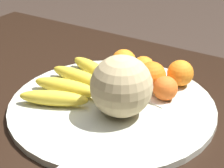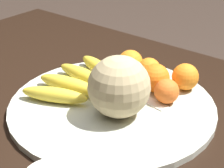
{
  "view_description": "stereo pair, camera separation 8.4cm",
  "coord_description": "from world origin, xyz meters",
  "px_view_note": "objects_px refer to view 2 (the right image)",
  "views": [
    {
      "loc": [
        0.46,
        -0.6,
        1.21
      ],
      "look_at": [
        0.07,
        0.03,
        0.81
      ],
      "focal_mm": 60.0,
      "sensor_mm": 36.0,
      "label": 1
    },
    {
      "loc": [
        0.53,
        -0.55,
        1.21
      ],
      "look_at": [
        0.07,
        0.03,
        0.81
      ],
      "focal_mm": 60.0,
      "sensor_mm": 36.0,
      "label": 2
    }
  ],
  "objects_px": {
    "fruit_bowl": "(112,106)",
    "produce_tag": "(153,103)",
    "kitchen_table": "(83,140)",
    "melon": "(119,87)",
    "banana_bunch": "(79,80)",
    "orange_front_left": "(149,69)",
    "orange_mid_center": "(155,78)",
    "orange_top_small": "(185,77)",
    "orange_front_right": "(120,82)",
    "orange_back_right": "(167,91)",
    "orange_back_left": "(130,62)"
  },
  "relations": [
    {
      "from": "fruit_bowl",
      "to": "orange_front_left",
      "type": "relative_size",
      "value": 8.06
    },
    {
      "from": "orange_front_left",
      "to": "orange_top_small",
      "type": "height_order",
      "value": "orange_top_small"
    },
    {
      "from": "banana_bunch",
      "to": "produce_tag",
      "type": "relative_size",
      "value": 3.48
    },
    {
      "from": "produce_tag",
      "to": "orange_mid_center",
      "type": "bearing_deg",
      "value": 129.18
    },
    {
      "from": "orange_front_left",
      "to": "orange_top_small",
      "type": "distance_m",
      "value": 0.1
    },
    {
      "from": "orange_front_left",
      "to": "orange_back_right",
      "type": "distance_m",
      "value": 0.12
    },
    {
      "from": "orange_front_left",
      "to": "orange_front_right",
      "type": "bearing_deg",
      "value": -98.87
    },
    {
      "from": "melon",
      "to": "fruit_bowl",
      "type": "bearing_deg",
      "value": 146.96
    },
    {
      "from": "orange_front_left",
      "to": "orange_back_right",
      "type": "height_order",
      "value": "orange_front_left"
    },
    {
      "from": "kitchen_table",
      "to": "orange_mid_center",
      "type": "xyz_separation_m",
      "value": [
        0.11,
        0.14,
        0.15
      ]
    },
    {
      "from": "kitchen_table",
      "to": "orange_front_right",
      "type": "distance_m",
      "value": 0.18
    },
    {
      "from": "orange_front_right",
      "to": "kitchen_table",
      "type": "bearing_deg",
      "value": -122.23
    },
    {
      "from": "orange_mid_center",
      "to": "produce_tag",
      "type": "relative_size",
      "value": 0.92
    },
    {
      "from": "kitchen_table",
      "to": "orange_front_left",
      "type": "distance_m",
      "value": 0.25
    },
    {
      "from": "fruit_bowl",
      "to": "banana_bunch",
      "type": "distance_m",
      "value": 0.12
    },
    {
      "from": "orange_back_left",
      "to": "orange_top_small",
      "type": "height_order",
      "value": "same"
    },
    {
      "from": "orange_front_right",
      "to": "orange_top_small",
      "type": "xyz_separation_m",
      "value": [
        0.11,
        0.11,
        0.0
      ]
    },
    {
      "from": "orange_front_right",
      "to": "orange_mid_center",
      "type": "height_order",
      "value": "orange_mid_center"
    },
    {
      "from": "banana_bunch",
      "to": "orange_back_right",
      "type": "height_order",
      "value": "orange_back_right"
    },
    {
      "from": "banana_bunch",
      "to": "orange_mid_center",
      "type": "distance_m",
      "value": 0.19
    },
    {
      "from": "fruit_bowl",
      "to": "produce_tag",
      "type": "height_order",
      "value": "produce_tag"
    },
    {
      "from": "melon",
      "to": "orange_mid_center",
      "type": "bearing_deg",
      "value": 88.29
    },
    {
      "from": "orange_front_right",
      "to": "produce_tag",
      "type": "height_order",
      "value": "orange_front_right"
    },
    {
      "from": "orange_mid_center",
      "to": "produce_tag",
      "type": "distance_m",
      "value": 0.07
    },
    {
      "from": "fruit_bowl",
      "to": "orange_top_small",
      "type": "bearing_deg",
      "value": 59.75
    },
    {
      "from": "melon",
      "to": "banana_bunch",
      "type": "relative_size",
      "value": 0.51
    },
    {
      "from": "kitchen_table",
      "to": "produce_tag",
      "type": "bearing_deg",
      "value": 32.09
    },
    {
      "from": "orange_back_right",
      "to": "produce_tag",
      "type": "bearing_deg",
      "value": -130.04
    },
    {
      "from": "produce_tag",
      "to": "orange_front_left",
      "type": "bearing_deg",
      "value": 137.9
    },
    {
      "from": "kitchen_table",
      "to": "produce_tag",
      "type": "distance_m",
      "value": 0.21
    },
    {
      "from": "orange_mid_center",
      "to": "orange_back_right",
      "type": "distance_m",
      "value": 0.06
    },
    {
      "from": "banana_bunch",
      "to": "melon",
      "type": "bearing_deg",
      "value": 164.45
    },
    {
      "from": "kitchen_table",
      "to": "melon",
      "type": "relative_size",
      "value": 9.9
    },
    {
      "from": "orange_front_left",
      "to": "produce_tag",
      "type": "relative_size",
      "value": 0.78
    },
    {
      "from": "banana_bunch",
      "to": "orange_front_left",
      "type": "distance_m",
      "value": 0.18
    },
    {
      "from": "orange_back_left",
      "to": "orange_back_right",
      "type": "bearing_deg",
      "value": -23.61
    },
    {
      "from": "orange_back_left",
      "to": "orange_back_right",
      "type": "relative_size",
      "value": 1.15
    },
    {
      "from": "melon",
      "to": "orange_back_left",
      "type": "bearing_deg",
      "value": 119.16
    },
    {
      "from": "kitchen_table",
      "to": "orange_back_right",
      "type": "bearing_deg",
      "value": 34.79
    },
    {
      "from": "melon",
      "to": "orange_top_small",
      "type": "relative_size",
      "value": 2.06
    },
    {
      "from": "fruit_bowl",
      "to": "orange_top_small",
      "type": "height_order",
      "value": "orange_top_small"
    },
    {
      "from": "melon",
      "to": "orange_front_right",
      "type": "relative_size",
      "value": 2.38
    },
    {
      "from": "kitchen_table",
      "to": "orange_mid_center",
      "type": "height_order",
      "value": "orange_mid_center"
    },
    {
      "from": "fruit_bowl",
      "to": "orange_front_right",
      "type": "bearing_deg",
      "value": 107.13
    },
    {
      "from": "orange_front_right",
      "to": "banana_bunch",
      "type": "bearing_deg",
      "value": -155.73
    },
    {
      "from": "orange_front_left",
      "to": "melon",
      "type": "bearing_deg",
      "value": -77.22
    },
    {
      "from": "kitchen_table",
      "to": "orange_back_left",
      "type": "bearing_deg",
      "value": 86.55
    },
    {
      "from": "fruit_bowl",
      "to": "produce_tag",
      "type": "relative_size",
      "value": 6.29
    },
    {
      "from": "melon",
      "to": "produce_tag",
      "type": "relative_size",
      "value": 1.79
    },
    {
      "from": "fruit_bowl",
      "to": "banana_bunch",
      "type": "xyz_separation_m",
      "value": [
        -0.11,
        0.01,
        0.03
      ]
    }
  ]
}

